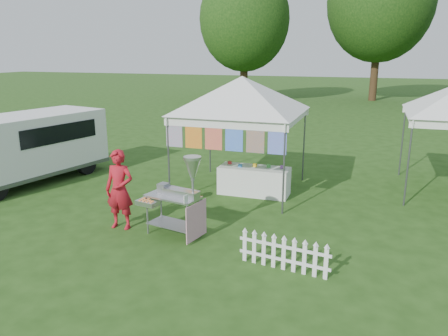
% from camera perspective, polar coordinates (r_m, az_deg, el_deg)
% --- Properties ---
extents(ground, '(120.00, 120.00, 0.00)m').
position_cam_1_polar(ground, '(8.69, -4.57, -9.49)').
color(ground, '#234513').
rests_on(ground, ground).
extents(canopy_main, '(4.24, 4.24, 3.45)m').
position_cam_1_polar(canopy_main, '(11.22, 2.37, 11.85)').
color(canopy_main, '#59595E').
rests_on(canopy_main, ground).
extents(tree_left, '(6.40, 6.40, 9.53)m').
position_cam_1_polar(tree_left, '(32.64, 2.70, 18.87)').
color(tree_left, '#3A2215').
rests_on(tree_left, ground).
extents(tree_mid, '(7.60, 7.60, 11.52)m').
position_cam_1_polar(tree_mid, '(35.41, 19.78, 19.87)').
color(tree_mid, '#3A2215').
rests_on(tree_mid, ground).
extents(donut_cart, '(1.32, 0.82, 1.68)m').
position_cam_1_polar(donut_cart, '(8.56, -5.80, -2.84)').
color(donut_cart, gray).
rests_on(donut_cart, ground).
extents(vendor, '(0.64, 0.44, 1.68)m').
position_cam_1_polar(vendor, '(9.26, -13.49, -2.76)').
color(vendor, '#B11523').
rests_on(vendor, ground).
extents(cargo_van, '(2.76, 4.85, 1.90)m').
position_cam_1_polar(cargo_van, '(13.48, -24.25, 2.64)').
color(cargo_van, white).
rests_on(cargo_van, ground).
extents(picket_fence, '(1.61, 0.25, 0.56)m').
position_cam_1_polar(picket_fence, '(7.56, 7.80, -11.08)').
color(picket_fence, white).
rests_on(picket_fence, ground).
extents(display_table, '(1.80, 0.70, 0.72)m').
position_cam_1_polar(display_table, '(11.32, 3.94, -1.67)').
color(display_table, white).
rests_on(display_table, ground).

